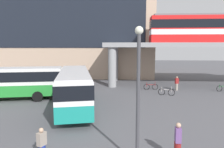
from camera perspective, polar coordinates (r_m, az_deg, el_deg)
ground_plane at (r=25.07m, az=-2.53°, el=-4.83°), size 120.00×120.00×0.00m
station_building at (r=43.40m, az=-11.57°, el=12.79°), size 31.81×16.03×19.02m
elevated_platform at (r=32.99m, az=27.15°, el=6.18°), size 31.97×7.24×5.82m
train at (r=33.10m, az=27.50°, el=10.87°), size 19.37×2.96×3.84m
bus_main at (r=18.75m, az=-10.08°, el=-2.91°), size 5.08×11.33×3.22m
bus_secondary at (r=23.54m, az=-26.39°, el=-1.48°), size 11.33×4.85×3.22m
bicycle_silver at (r=24.00m, az=14.46°, el=-4.74°), size 1.75×0.49×1.04m
bicycle_red at (r=26.71m, az=10.43°, el=-3.40°), size 1.79×0.22×1.04m
bicycle_green at (r=28.62m, az=27.84°, el=-3.43°), size 1.76×0.45×1.04m
pedestrian_waiting_near_stop at (r=26.97m, az=17.05°, el=-2.54°), size 0.45×0.35×1.71m
pedestrian_near_building at (r=10.78m, az=-18.38°, el=-17.91°), size 0.40×0.47×1.62m
pedestrian_walking_across at (r=10.82m, az=17.31°, el=-17.19°), size 0.32×0.42×1.81m
lamp_post at (r=9.23m, az=7.09°, el=-3.01°), size 0.36×0.36×6.15m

